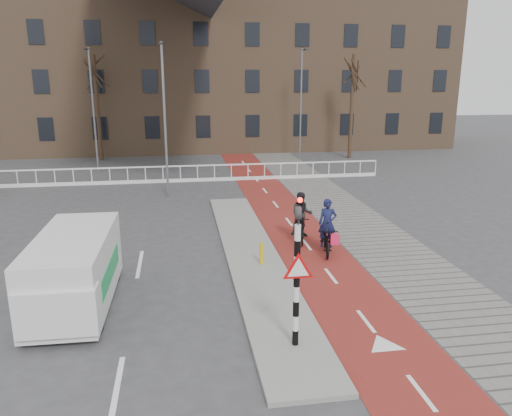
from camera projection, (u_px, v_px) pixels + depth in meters
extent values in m
plane|color=#38383A|center=(300.00, 308.00, 13.50)|extent=(120.00, 120.00, 0.00)
cube|color=maroon|center=(280.00, 210.00, 23.26)|extent=(2.50, 60.00, 0.01)
cube|color=slate|center=(337.00, 207.00, 23.68)|extent=(3.00, 60.00, 0.01)
cube|color=gray|center=(252.00, 256.00, 17.19)|extent=(1.80, 16.00, 0.12)
cylinder|color=black|center=(296.00, 286.00, 11.09)|extent=(0.14, 0.14, 2.88)
imported|color=black|center=(298.00, 207.00, 10.62)|extent=(0.13, 0.16, 0.80)
cylinder|color=#FF0C05|center=(300.00, 200.00, 10.44)|extent=(0.11, 0.02, 0.11)
cylinder|color=gold|center=(261.00, 253.00, 16.24)|extent=(0.12, 0.12, 0.71)
imported|color=black|center=(327.00, 240.00, 17.51)|extent=(1.05, 1.98, 0.99)
imported|color=#14193F|center=(327.00, 223.00, 17.35)|extent=(0.70, 0.54, 1.72)
cube|color=#E21F4D|center=(335.00, 239.00, 16.96)|extent=(0.33, 0.25, 0.36)
imported|color=black|center=(301.00, 228.00, 18.70)|extent=(0.80, 1.83, 1.06)
imported|color=black|center=(302.00, 214.00, 18.56)|extent=(0.91, 0.76, 1.67)
cube|color=silver|center=(75.00, 269.00, 13.42)|extent=(1.94, 4.66, 1.85)
cube|color=#229F54|center=(39.00, 274.00, 13.31)|extent=(0.08, 2.96, 0.55)
cube|color=#229F54|center=(111.00, 270.00, 13.59)|extent=(0.08, 2.96, 0.55)
cube|color=black|center=(57.00, 284.00, 11.45)|extent=(1.66, 0.08, 0.90)
cylinder|color=black|center=(30.00, 323.00, 12.01)|extent=(0.24, 0.65, 0.65)
cylinder|color=black|center=(97.00, 319.00, 12.22)|extent=(0.24, 0.65, 0.65)
cylinder|color=black|center=(61.00, 273.00, 15.01)|extent=(0.24, 0.65, 0.65)
cylinder|color=black|center=(115.00, 271.00, 15.22)|extent=(0.24, 0.65, 0.65)
cube|color=silver|center=(145.00, 167.00, 28.71)|extent=(28.00, 0.08, 0.08)
cube|color=silver|center=(146.00, 181.00, 28.94)|extent=(28.00, 0.10, 0.20)
cube|color=#7F6047|center=(176.00, 76.00, 42.01)|extent=(46.00, 10.00, 12.00)
cylinder|color=#2F2015|center=(98.00, 109.00, 35.79)|extent=(0.27, 0.27, 7.42)
cylinder|color=#2F2015|center=(352.00, 107.00, 36.68)|extent=(0.27, 0.27, 7.51)
cylinder|color=slate|center=(165.00, 122.00, 24.77)|extent=(0.12, 0.12, 7.65)
cylinder|color=slate|center=(94.00, 111.00, 31.37)|extent=(0.12, 0.12, 7.70)
cylinder|color=slate|center=(301.00, 105.00, 36.30)|extent=(0.12, 0.12, 7.91)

